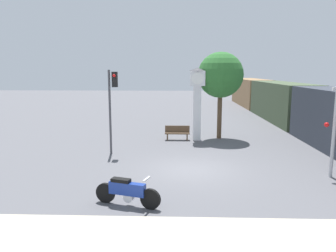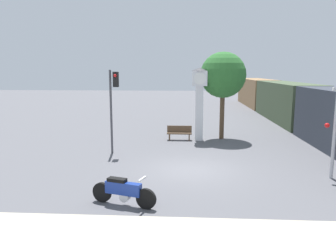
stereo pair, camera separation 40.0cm
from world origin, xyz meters
TOP-DOWN VIEW (x-y plane):
  - ground_plane at (0.00, 0.00)m, footprint 120.00×120.00m
  - motorcycle at (-2.29, -4.14)m, footprint 2.27×0.86m
  - clock_tower at (0.55, 6.51)m, footprint 1.11×1.11m
  - freight_train at (8.68, 15.66)m, footprint 2.80×38.67m
  - traffic_light at (-4.14, 2.79)m, footprint 0.50×0.35m
  - railroad_crossing_signal at (5.85, -0.83)m, footprint 0.90×0.82m
  - street_tree at (2.07, 7.13)m, footprint 2.96×2.96m
  - bench at (-0.71, 6.49)m, footprint 1.60×0.44m

SIDE VIEW (x-z plane):
  - ground_plane at x=0.00m, z-range 0.00..0.00m
  - bench at x=-0.71m, z-range 0.03..0.95m
  - motorcycle at x=-2.29m, z-range -0.02..1.01m
  - freight_train at x=8.68m, z-range 0.00..3.40m
  - railroad_crossing_signal at x=5.85m, z-range 0.18..4.27m
  - clock_tower at x=0.55m, z-range 0.75..5.39m
  - traffic_light at x=-4.14m, z-range 0.83..5.33m
  - street_tree at x=2.07m, z-range 1.32..6.98m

